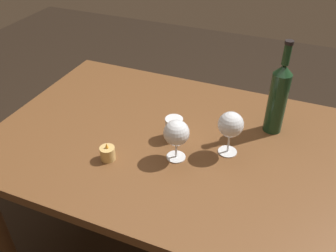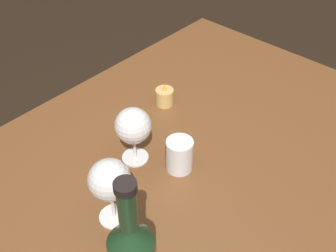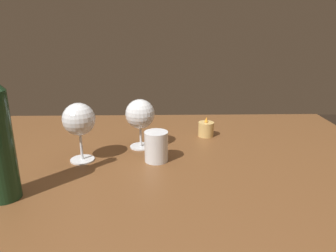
{
  "view_description": "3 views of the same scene",
  "coord_description": "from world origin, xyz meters",
  "px_view_note": "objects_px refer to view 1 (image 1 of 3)",
  "views": [
    {
      "loc": [
        -0.4,
        0.99,
        1.56
      ],
      "look_at": [
        -0.01,
        0.03,
        0.82
      ],
      "focal_mm": 38.77,
      "sensor_mm": 36.0,
      "label": 1
    },
    {
      "loc": [
        -0.55,
        -0.46,
        1.47
      ],
      "look_at": [
        0.0,
        0.04,
        0.83
      ],
      "focal_mm": 44.6,
      "sensor_mm": 36.0,
      "label": 2
    },
    {
      "loc": [
        -0.0,
        -0.82,
        1.1
      ],
      "look_at": [
        0.02,
        0.03,
        0.83
      ],
      "focal_mm": 34.13,
      "sensor_mm": 36.0,
      "label": 3
    }
  ],
  "objects_px": {
    "wine_glass_left": "(176,134)",
    "wine_glass_right": "(231,126)",
    "water_tumbler": "(174,129)",
    "votive_candle": "(108,154)",
    "wine_bottle": "(278,97)"
  },
  "relations": [
    {
      "from": "wine_bottle",
      "to": "water_tumbler",
      "type": "relative_size",
      "value": 4.26
    },
    {
      "from": "water_tumbler",
      "to": "votive_candle",
      "type": "xyz_separation_m",
      "value": [
        0.16,
        0.2,
        -0.01
      ]
    },
    {
      "from": "wine_glass_left",
      "to": "wine_glass_right",
      "type": "bearing_deg",
      "value": -148.99
    },
    {
      "from": "wine_glass_left",
      "to": "wine_glass_right",
      "type": "height_order",
      "value": "wine_glass_right"
    },
    {
      "from": "wine_glass_right",
      "to": "votive_candle",
      "type": "height_order",
      "value": "wine_glass_right"
    },
    {
      "from": "water_tumbler",
      "to": "wine_glass_right",
      "type": "bearing_deg",
      "value": 177.8
    },
    {
      "from": "wine_bottle",
      "to": "votive_candle",
      "type": "distance_m",
      "value": 0.64
    },
    {
      "from": "wine_bottle",
      "to": "votive_candle",
      "type": "bearing_deg",
      "value": 38.29
    },
    {
      "from": "wine_glass_left",
      "to": "water_tumbler",
      "type": "bearing_deg",
      "value": -64.51
    },
    {
      "from": "wine_glass_right",
      "to": "water_tumbler",
      "type": "relative_size",
      "value": 1.94
    },
    {
      "from": "wine_glass_right",
      "to": "votive_candle",
      "type": "relative_size",
      "value": 2.43
    },
    {
      "from": "water_tumbler",
      "to": "votive_candle",
      "type": "distance_m",
      "value": 0.26
    },
    {
      "from": "wine_glass_left",
      "to": "votive_candle",
      "type": "distance_m",
      "value": 0.25
    },
    {
      "from": "votive_candle",
      "to": "wine_glass_left",
      "type": "bearing_deg",
      "value": -155.72
    },
    {
      "from": "wine_glass_left",
      "to": "water_tumbler",
      "type": "distance_m",
      "value": 0.13
    }
  ]
}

